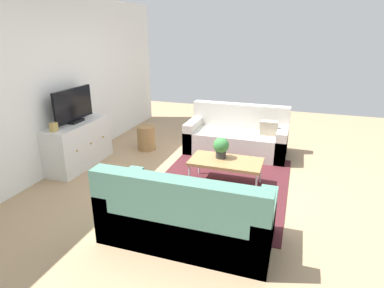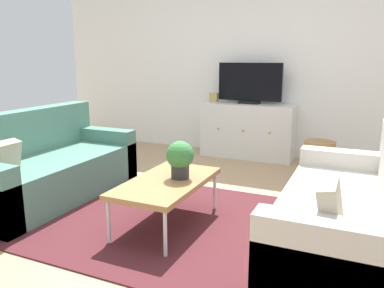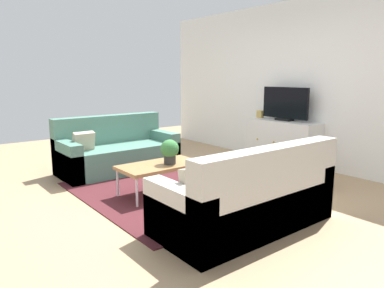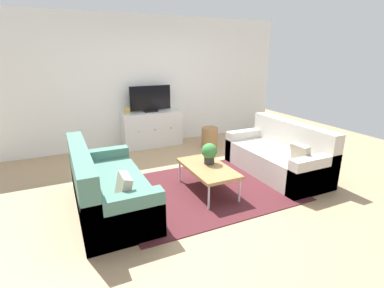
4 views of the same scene
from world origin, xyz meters
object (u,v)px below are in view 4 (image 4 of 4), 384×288
object	(u,v)px
coffee_table	(208,169)
potted_plant	(209,153)
couch_right_side	(280,157)
couch_left_side	(104,190)
tv_console	(152,129)
wicker_basket	(210,138)
flat_screen_tv	(150,99)
mantel_clock	(127,111)

from	to	relation	value
coffee_table	potted_plant	xyz separation A→B (m)	(0.07, 0.10, 0.20)
couch_right_side	potted_plant	distance (m)	1.39
couch_left_side	tv_console	distance (m)	2.76
coffee_table	wicker_basket	xyz separation A→B (m)	(1.00, 1.77, -0.14)
couch_left_side	potted_plant	xyz separation A→B (m)	(1.52, -0.01, 0.28)
coffee_table	flat_screen_tv	xyz separation A→B (m)	(-0.04, 2.50, 0.66)
tv_console	wicker_basket	xyz separation A→B (m)	(1.04, -0.71, -0.15)
flat_screen_tv	mantel_clock	distance (m)	0.55
couch_left_side	mantel_clock	xyz separation A→B (m)	(0.89, 2.37, 0.53)
tv_console	wicker_basket	world-z (taller)	tv_console
couch_left_side	mantel_clock	world-z (taller)	mantel_clock
coffee_table	potted_plant	distance (m)	0.24
couch_right_side	flat_screen_tv	distance (m)	2.91
potted_plant	wicker_basket	bearing A→B (deg)	61.12
couch_right_side	tv_console	distance (m)	2.80
potted_plant	mantel_clock	size ratio (longest dim) A/B	2.39
couch_right_side	potted_plant	xyz separation A→B (m)	(-1.36, -0.01, 0.28)
tv_console	couch_left_side	bearing A→B (deg)	-120.62
couch_left_side	couch_right_side	bearing A→B (deg)	0.00
couch_left_side	couch_right_side	world-z (taller)	same
couch_right_side	wicker_basket	world-z (taller)	couch_right_side
flat_screen_tv	couch_left_side	bearing A→B (deg)	-120.41
mantel_clock	wicker_basket	xyz separation A→B (m)	(1.55, -0.71, -0.59)
couch_left_side	potted_plant	size ratio (longest dim) A/B	5.79
coffee_table	tv_console	xyz separation A→B (m)	(-0.04, 2.48, 0.01)
flat_screen_tv	wicker_basket	bearing A→B (deg)	-35.29
couch_right_side	mantel_clock	xyz separation A→B (m)	(-1.98, 2.37, 0.53)
couch_left_side	coffee_table	world-z (taller)	couch_left_side
couch_right_side	tv_console	xyz separation A→B (m)	(-1.47, 2.37, 0.09)
tv_console	mantel_clock	xyz separation A→B (m)	(-0.51, 0.00, 0.44)
couch_left_side	flat_screen_tv	world-z (taller)	flat_screen_tv
wicker_basket	potted_plant	bearing A→B (deg)	-118.88
coffee_table	couch_right_side	bearing A→B (deg)	4.20
coffee_table	wicker_basket	size ratio (longest dim) A/B	2.27
couch_left_side	tv_console	xyz separation A→B (m)	(1.41, 2.37, 0.09)
couch_left_side	couch_right_side	size ratio (longest dim) A/B	1.00
couch_right_side	wicker_basket	size ratio (longest dim) A/B	3.97
couch_right_side	flat_screen_tv	bearing A→B (deg)	121.57
coffee_table	flat_screen_tv	world-z (taller)	flat_screen_tv
coffee_table	tv_console	bearing A→B (deg)	90.94
couch_left_side	couch_right_side	distance (m)	2.88
wicker_basket	coffee_table	bearing A→B (deg)	-119.40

